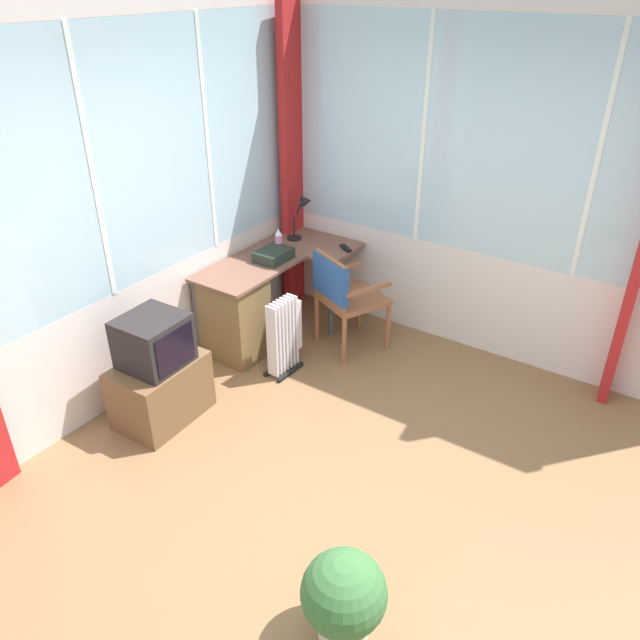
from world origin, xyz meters
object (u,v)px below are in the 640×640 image
tv_remote (346,248)px  spray_bottle (279,241)px  desk_lamp (303,210)px  potted_plant (344,597)px  tv_on_stand (159,374)px  paper_tray (274,255)px  space_heater (285,335)px  desk (241,309)px  wooden_armchair (341,290)px

tv_remote → spray_bottle: 0.59m
desk_lamp → potted_plant: 3.46m
tv_on_stand → potted_plant: tv_on_stand is taller
spray_bottle → potted_plant: spray_bottle is taller
paper_tray → space_heater: (-0.41, -0.41, -0.44)m
desk → paper_tray: 0.53m
tv_remote → spray_bottle: (-0.38, 0.44, 0.09)m
paper_tray → wooden_armchair: (0.12, -0.60, -0.21)m
spray_bottle → space_heater: size_ratio=0.34×
tv_remote → potted_plant: bearing=-116.4°
paper_tray → wooden_armchair: wooden_armchair is taller
tv_on_stand → wooden_armchair: bearing=-20.3°
spray_bottle → potted_plant: 3.12m
desk → space_heater: desk is taller
tv_remote → tv_on_stand: tv_on_stand is taller
desk → spray_bottle: 0.67m
spray_bottle → wooden_armchair: 0.71m
paper_tray → wooden_armchair: bearing=-79.0°
spray_bottle → wooden_armchair: size_ratio=0.25×
potted_plant → desk: bearing=50.5°
potted_plant → paper_tray: bearing=44.0°
paper_tray → potted_plant: paper_tray is taller
desk_lamp → space_heater: (-0.95, -0.49, -0.66)m
desk_lamp → spray_bottle: size_ratio=1.86×
desk_lamp → potted_plant: bearing=-141.5°
spray_bottle → paper_tray: 0.17m
desk_lamp → wooden_armchair: desk_lamp is taller
wooden_armchair → potted_plant: (-2.22, -1.43, -0.28)m
spray_bottle → potted_plant: bearing=-137.2°
spray_bottle → space_heater: (-0.56, -0.47, -0.50)m
desk → desk_lamp: 1.09m
wooden_armchair → tv_on_stand: wooden_armchair is taller
desk_lamp → tv_on_stand: desk_lamp is taller
desk_lamp → tv_remote: bearing=-92.2°
tv_remote → potted_plant: tv_remote is taller
desk_lamp → paper_tray: size_ratio=1.34×
paper_tray → space_heater: 0.73m
paper_tray → potted_plant: size_ratio=0.58×
wooden_armchair → space_heater: (-0.52, 0.19, -0.23)m
tv_on_stand → spray_bottle: bearing=3.6°
desk_lamp → tv_on_stand: (-1.93, -0.12, -0.62)m
paper_tray → tv_remote: bearing=-35.9°
wooden_armchair → tv_on_stand: bearing=159.7°
paper_tray → tv_on_stand: bearing=-178.4°
tv_on_stand → space_heater: bearing=-20.8°
desk_lamp → tv_on_stand: size_ratio=0.49×
desk → tv_remote: (0.90, -0.46, 0.34)m
tv_on_stand → space_heater: 1.05m
desk → paper_tray: size_ratio=4.78×
tv_remote → desk: bearing=-175.5°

